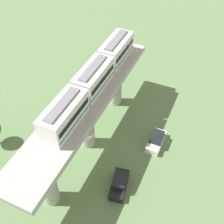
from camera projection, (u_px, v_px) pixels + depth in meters
The scene contains 5 objects.
ground_plane at pixel (89, 143), 39.63m from camera, with size 120.00×120.00×0.00m, color #5B7A4C.
viaduct at pixel (86, 112), 35.22m from camera, with size 5.20×28.85×8.30m.
train at pixel (94, 78), 34.26m from camera, with size 2.64×20.50×3.24m.
parked_car_black at pixel (119, 184), 34.19m from camera, with size 2.55×4.46×1.76m.
parked_car_white at pixel (156, 140), 38.98m from camera, with size 1.81×4.21×1.76m.
Camera 1 is at (13.25, -21.32, 31.15)m, focal length 44.70 mm.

